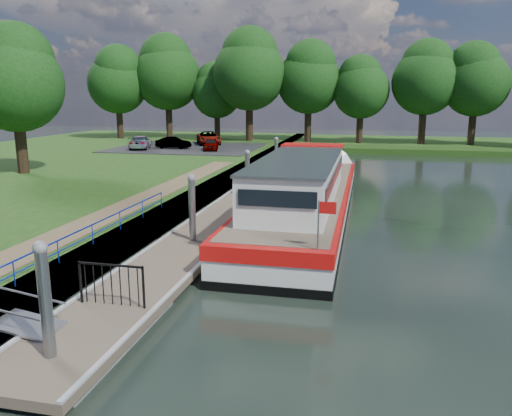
% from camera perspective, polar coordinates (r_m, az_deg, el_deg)
% --- Properties ---
extents(ground, '(160.00, 160.00, 0.00)m').
position_cam_1_polar(ground, '(12.42, -20.89, -16.04)').
color(ground, black).
rests_on(ground, ground).
extents(bank_edge, '(1.10, 90.00, 0.78)m').
position_cam_1_polar(bank_edge, '(26.14, -7.72, 0.60)').
color(bank_edge, '#473D2D').
rests_on(bank_edge, ground).
extents(far_bank, '(60.00, 18.00, 0.60)m').
position_cam_1_polar(far_bank, '(61.48, 17.83, 6.93)').
color(far_bank, '#1E4112').
rests_on(far_bank, ground).
extents(footpath, '(1.60, 40.00, 0.05)m').
position_cam_1_polar(footpath, '(20.70, -19.27, -2.03)').
color(footpath, brown).
rests_on(footpath, riverbank).
extents(carpark, '(14.00, 12.00, 0.06)m').
position_cam_1_polar(carpark, '(50.32, -7.82, 6.85)').
color(carpark, black).
rests_on(carpark, riverbank).
extents(blue_fence, '(0.04, 18.04, 0.72)m').
position_cam_1_polar(blue_fence, '(15.69, -23.75, -5.05)').
color(blue_fence, '#0C2DBF').
rests_on(blue_fence, riverbank).
extents(pontoon, '(2.50, 30.00, 0.56)m').
position_cam_1_polar(pontoon, '(23.55, -3.53, -1.15)').
color(pontoon, brown).
rests_on(pontoon, ground).
extents(mooring_piles, '(0.30, 27.30, 3.55)m').
position_cam_1_polar(mooring_piles, '(23.31, -3.57, 1.46)').
color(mooring_piles, gray).
rests_on(mooring_piles, ground).
extents(gangway, '(2.58, 1.00, 0.92)m').
position_cam_1_polar(gangway, '(13.55, -26.62, -11.18)').
color(gangway, '#A5A8AD').
rests_on(gangway, ground).
extents(gate_panel, '(1.85, 0.05, 1.15)m').
position_cam_1_polar(gate_panel, '(13.66, -16.23, -7.75)').
color(gate_panel, black).
rests_on(gate_panel, ground).
extents(barge, '(4.36, 21.15, 4.78)m').
position_cam_1_polar(barge, '(24.64, 5.83, 1.58)').
color(barge, black).
rests_on(barge, ground).
extents(horizon_trees, '(54.38, 10.03, 12.87)m').
position_cam_1_polar(horizon_trees, '(58.24, 4.77, 14.73)').
color(horizon_trees, '#332316').
rests_on(horizon_trees, ground).
extents(bank_tree_a, '(6.12, 6.12, 9.72)m').
position_cam_1_polar(bank_tree_a, '(36.67, -25.81, 13.36)').
color(bank_tree_a, '#332316').
rests_on(bank_tree_a, riverbank).
extents(car_a, '(2.11, 3.53, 1.13)m').
position_cam_1_polar(car_a, '(47.42, -5.19, 7.28)').
color(car_a, '#999999').
rests_on(car_a, carpark).
extents(car_b, '(3.36, 1.21, 1.10)m').
position_cam_1_polar(car_b, '(49.49, -9.43, 7.37)').
color(car_b, '#999999').
rests_on(car_b, carpark).
extents(car_c, '(2.92, 4.66, 1.26)m').
position_cam_1_polar(car_c, '(49.75, -13.09, 7.34)').
color(car_c, '#999999').
rests_on(car_c, carpark).
extents(car_d, '(3.97, 5.31, 1.34)m').
position_cam_1_polar(car_d, '(53.23, -5.43, 7.98)').
color(car_d, '#999999').
rests_on(car_d, carpark).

